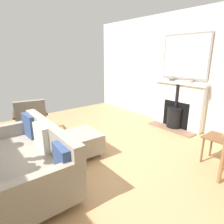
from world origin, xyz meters
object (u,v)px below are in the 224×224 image
object	(u,v)px
armchair_accent	(30,115)
ottoman	(81,142)
mantel_bowl_far	(190,81)
fireplace	(178,108)
mantel_bowl_near	(172,80)
sofa	(30,159)

from	to	relation	value
armchair_accent	ottoman	bearing A→B (deg)	105.99
mantel_bowl_far	armchair_accent	xyz separation A→B (m)	(2.93, -1.93, -0.67)
fireplace	mantel_bowl_near	xyz separation A→B (m)	(-0.01, -0.23, 0.65)
mantel_bowl_near	mantel_bowl_far	world-z (taller)	mantel_bowl_far
ottoman	armchair_accent	size ratio (longest dim) A/B	0.81
mantel_bowl_far	armchair_accent	bearing A→B (deg)	-33.39
mantel_bowl_far	sofa	world-z (taller)	mantel_bowl_far
mantel_bowl_far	ottoman	distance (m)	2.72
mantel_bowl_far	armchair_accent	distance (m)	3.57
sofa	armchair_accent	world-z (taller)	armchair_accent
mantel_bowl_near	sofa	size ratio (longest dim) A/B	0.08
fireplace	armchair_accent	xyz separation A→B (m)	(2.91, -1.71, -0.01)
fireplace	mantel_bowl_far	distance (m)	0.70
sofa	ottoman	xyz separation A→B (m)	(-0.93, -0.18, -0.09)
sofa	ottoman	distance (m)	0.95
fireplace	armchair_accent	distance (m)	3.38
mantel_bowl_far	armchair_accent	size ratio (longest dim) A/B	0.19
mantel_bowl_near	armchair_accent	xyz separation A→B (m)	(2.93, -1.47, -0.67)
fireplace	sofa	distance (m)	3.43
fireplace	armchair_accent	bearing A→B (deg)	-30.38
mantel_bowl_far	ottoman	world-z (taller)	mantel_bowl_far
fireplace	mantel_bowl_near	distance (m)	0.69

